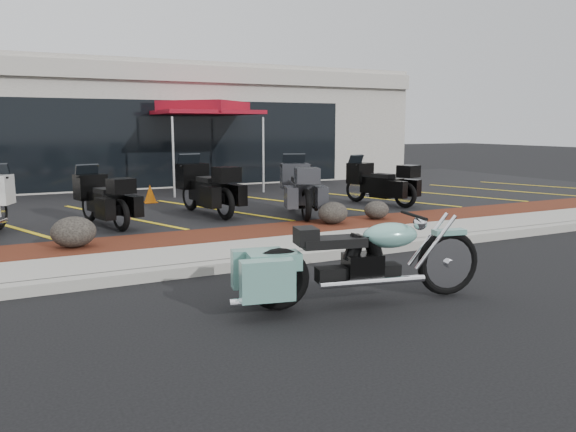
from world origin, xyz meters
TOP-DOWN VIEW (x-y plane):
  - ground at (0.00, 0.00)m, footprint 90.00×90.00m
  - curb at (0.00, 0.90)m, footprint 24.00×0.25m
  - sidewalk at (0.00, 1.60)m, footprint 24.00×1.20m
  - mulch_bed at (0.00, 2.80)m, footprint 24.00×1.20m
  - upper_lot at (0.00, 8.20)m, footprint 26.00×9.60m
  - dealership_building at (0.00, 14.47)m, footprint 18.00×8.16m
  - boulder_left at (-3.36, 2.75)m, footprint 0.68×0.57m
  - boulder_mid at (1.37, 2.81)m, footprint 0.60×0.50m
  - boulder_right at (2.45, 2.91)m, footprint 0.53×0.44m
  - hero_cruiser at (0.48, -1.38)m, footprint 3.07×1.32m
  - touring_black_front at (-2.83, 5.22)m, footprint 1.24×2.10m
  - touring_black_mid at (-0.60, 5.77)m, footprint 1.19×2.31m
  - touring_grey at (1.54, 4.83)m, footprint 1.47×2.35m
  - touring_black_rear at (3.54, 5.36)m, footprint 1.35×2.17m
  - traffic_cone at (-1.12, 7.48)m, footprint 0.39×0.39m
  - popup_canopy at (0.99, 9.55)m, footprint 3.22×3.22m

SIDE VIEW (x-z plane):
  - ground at x=0.00m, z-range 0.00..0.00m
  - curb at x=0.00m, z-range 0.00..0.15m
  - sidewalk at x=0.00m, z-range 0.00..0.15m
  - upper_lot at x=0.00m, z-range 0.00..0.15m
  - mulch_bed at x=0.00m, z-range 0.00..0.16m
  - boulder_right at x=2.45m, z-range 0.16..0.53m
  - boulder_mid at x=1.37m, z-range 0.16..0.58m
  - traffic_cone at x=-1.12m, z-range 0.15..0.60m
  - boulder_left at x=-3.36m, z-range 0.16..0.65m
  - hero_cruiser at x=0.48m, z-range 0.00..1.05m
  - touring_black_front at x=-2.83m, z-range 0.15..1.30m
  - touring_black_rear at x=3.54m, z-range 0.15..1.33m
  - touring_grey at x=1.54m, z-range 0.15..1.43m
  - touring_black_mid at x=-0.60m, z-range 0.15..1.43m
  - dealership_building at x=0.00m, z-range 0.01..4.01m
  - popup_canopy at x=0.99m, z-range 1.20..3.79m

